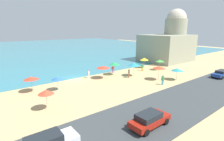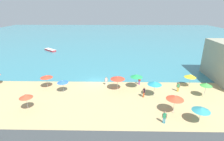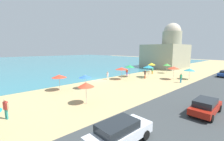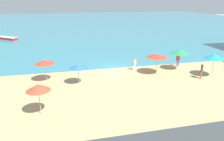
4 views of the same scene
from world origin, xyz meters
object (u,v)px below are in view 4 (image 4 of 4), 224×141
Objects in this scene: beach_umbrella_1 at (157,56)px; beach_umbrella_9 at (180,52)px; bather_2 at (178,59)px; beach_umbrella_6 at (45,62)px; skiff_nearshore at (7,38)px; bather_1 at (134,63)px; beach_umbrella_4 at (214,56)px; beach_umbrella_5 at (78,66)px; beach_umbrella_11 at (38,88)px; bather_5 at (202,70)px.

beach_umbrella_1 is 0.94× the size of beach_umbrella_9.
beach_umbrella_6 is at bearing -174.41° from bather_2.
beach_umbrella_9 is at bearing 0.48° from beach_umbrella_6.
skiff_nearshore is (-25.58, 25.56, -0.57)m from bather_2.
beach_umbrella_6 is 10.47m from bather_1.
beach_umbrella_1 is 12.36m from beach_umbrella_6.
beach_umbrella_9 is at bearing -117.05° from bather_2.
skiff_nearshore is (-24.83, 27.03, -1.99)m from beach_umbrella_9.
skiff_nearshore is (-27.31, 30.01, -1.99)m from beach_umbrella_4.
beach_umbrella_1 is 3.05m from bather_1.
beach_umbrella_5 is at bearing -173.33° from beach_umbrella_1.
beach_umbrella_11 is (-3.41, -5.49, 0.28)m from beach_umbrella_5.
beach_umbrella_1 is 1.55× the size of bather_2.
bather_1 is 0.99× the size of bather_2.
beach_umbrella_9 is 3.70m from bather_5.
beach_umbrella_6 is at bearing 89.01° from beach_umbrella_11.
beach_umbrella_4 is at bearing -4.72° from beach_umbrella_5.
beach_umbrella_5 is (-14.82, 1.22, -0.44)m from beach_umbrella_4.
beach_umbrella_4 is 18.72m from beach_umbrella_11.
beach_umbrella_6 is 0.97× the size of beach_umbrella_11.
skiff_nearshore is at bearing 108.74° from beach_umbrella_6.
beach_umbrella_1 is at bearing -42.26° from bather_1.
beach_umbrella_1 is 6.19m from beach_umbrella_4.
beach_umbrella_6 is 0.51× the size of skiff_nearshore.
bather_5 is at bearing -49.81° from skiff_nearshore.
beach_umbrella_6 is at bearing 177.40° from beach_umbrella_1.
skiff_nearshore is (-9.09, 34.28, -1.83)m from beach_umbrella_11.
beach_umbrella_9 is 1.52× the size of bather_5.
beach_umbrella_11 is at bearing -141.15° from bather_1.
beach_umbrella_6 is 15.61m from beach_umbrella_9.
beach_umbrella_9 reaches higher than bather_5.
beach_umbrella_11 reaches higher than bather_2.
beach_umbrella_1 is at bearing 158.33° from beach_umbrella_4.
beach_umbrella_6 reaches higher than beach_umbrella_5.
beach_umbrella_5 is 0.87× the size of beach_umbrella_11.
beach_umbrella_5 is 1.24× the size of bather_5.
beach_umbrella_6 reaches higher than bather_1.
beach_umbrella_1 is 0.93× the size of beach_umbrella_4.
skiff_nearshore is at bearing 127.88° from beach_umbrella_1.
beach_umbrella_4 is 1.68× the size of bather_1.
beach_umbrella_6 reaches higher than skiff_nearshore.
beach_umbrella_11 is at bearing -152.28° from beach_umbrella_1.
bather_2 is (0.75, 1.47, -1.42)m from beach_umbrella_9.
beach_umbrella_4 is at bearing 12.68° from bather_5.
beach_umbrella_5 is 13.51m from bather_2.
beach_umbrella_6 is at bearing -172.86° from bather_1.
beach_umbrella_11 is at bearing -90.99° from beach_umbrella_6.
beach_umbrella_4 is 4.98m from bather_2.
beach_umbrella_4 is at bearing 13.19° from beach_umbrella_11.
beach_umbrella_11 reaches higher than skiff_nearshore.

